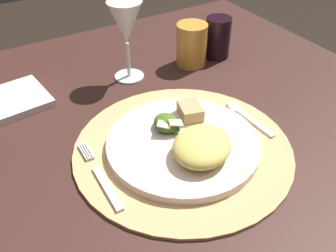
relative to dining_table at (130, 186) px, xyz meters
name	(u,v)px	position (x,y,z in m)	size (l,w,h in m)	color
dining_table	(130,186)	(0.00, 0.00, 0.00)	(1.17, 0.90, 0.75)	#3B201B
placemat	(183,149)	(0.06, -0.11, 0.16)	(0.38, 0.38, 0.01)	tan
dinner_plate	(183,144)	(0.06, -0.11, 0.17)	(0.26, 0.26, 0.02)	silver
pasta_serving	(202,146)	(0.07, -0.15, 0.19)	(0.11, 0.09, 0.04)	#E1CC5F
salad_greens	(166,124)	(0.05, -0.06, 0.18)	(0.06, 0.06, 0.03)	#48651E
bread_piece	(190,111)	(0.11, -0.05, 0.19)	(0.05, 0.04, 0.02)	tan
fork	(101,178)	(-0.09, -0.10, 0.16)	(0.02, 0.17, 0.00)	silver
spoon	(242,113)	(0.21, -0.08, 0.16)	(0.02, 0.13, 0.01)	silver
napkin	(13,100)	(-0.16, 0.20, 0.16)	(0.13, 0.13, 0.01)	white
wine_glass	(126,25)	(0.09, 0.17, 0.28)	(0.07, 0.07, 0.17)	silver
amber_tumbler	(192,45)	(0.25, 0.15, 0.20)	(0.07, 0.07, 0.10)	gold
dark_tumbler	(218,38)	(0.32, 0.15, 0.20)	(0.06, 0.06, 0.10)	black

